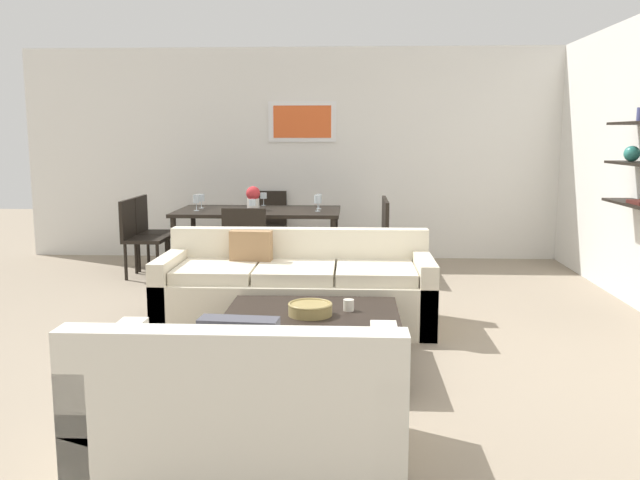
{
  "coord_description": "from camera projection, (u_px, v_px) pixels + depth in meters",
  "views": [
    {
      "loc": [
        0.37,
        -5.15,
        1.59
      ],
      "look_at": [
        0.11,
        0.2,
        0.75
      ],
      "focal_mm": 37.39,
      "sensor_mm": 36.0,
      "label": 1
    }
  ],
  "objects": [
    {
      "name": "wine_glass_head",
      "position": [
        264.0,
        196.0,
        8.05
      ],
      "size": [
        0.08,
        0.08,
        0.16
      ],
      "color": "silver",
      "rests_on": "dining_table"
    },
    {
      "name": "candle_jar",
      "position": [
        349.0,
        305.0,
        4.65
      ],
      "size": [
        0.08,
        0.08,
        0.08
      ],
      "primitive_type": "cylinder",
      "color": "silver",
      "rests_on": "coffee_table"
    },
    {
      "name": "wine_glass_left_near",
      "position": [
        196.0,
        200.0,
        7.51
      ],
      "size": [
        0.07,
        0.07,
        0.18
      ],
      "color": "silver",
      "rests_on": "dining_table"
    },
    {
      "name": "wine_glass_right_far",
      "position": [
        319.0,
        199.0,
        7.7
      ],
      "size": [
        0.06,
        0.06,
        0.17
      ],
      "color": "silver",
      "rests_on": "dining_table"
    },
    {
      "name": "back_wall_unit",
      "position": [
        347.0,
        154.0,
        8.6
      ],
      "size": [
        8.4,
        0.09,
        2.7
      ],
      "color": "silver",
      "rests_on": "ground"
    },
    {
      "name": "sofa_beige",
      "position": [
        296.0,
        291.0,
        5.64
      ],
      "size": [
        2.27,
        0.9,
        0.78
      ],
      "color": "beige",
      "rests_on": "ground"
    },
    {
      "name": "decorative_bowl",
      "position": [
        310.0,
        308.0,
        4.54
      ],
      "size": [
        0.31,
        0.31,
        0.09
      ],
      "color": "#99844C",
      "rests_on": "coffee_table"
    },
    {
      "name": "wine_glass_foot",
      "position": [
        252.0,
        203.0,
        7.16
      ],
      "size": [
        0.07,
        0.07,
        0.17
      ],
      "color": "silver",
      "rests_on": "dining_table"
    },
    {
      "name": "wine_glass_right_near",
      "position": [
        318.0,
        200.0,
        7.45
      ],
      "size": [
        0.08,
        0.08,
        0.18
      ],
      "color": "silver",
      "rests_on": "dining_table"
    },
    {
      "name": "dining_table",
      "position": [
        259.0,
        215.0,
        7.63
      ],
      "size": [
        1.86,
        1.03,
        0.75
      ],
      "color": "black",
      "rests_on": "ground"
    },
    {
      "name": "dining_chair_foot",
      "position": [
        246.0,
        244.0,
        6.75
      ],
      "size": [
        0.44,
        0.44,
        0.88
      ],
      "color": "black",
      "rests_on": "ground"
    },
    {
      "name": "dining_chair_right_near",
      "position": [
        376.0,
        235.0,
        7.37
      ],
      "size": [
        0.44,
        0.44,
        0.88
      ],
      "color": "black",
      "rests_on": "ground"
    },
    {
      "name": "ground_plane",
      "position": [
        305.0,
        336.0,
        5.35
      ],
      "size": [
        18.0,
        18.0,
        0.0
      ],
      "primitive_type": "plane",
      "color": "gray"
    },
    {
      "name": "loveseat_white",
      "position": [
        245.0,
        407.0,
        3.22
      ],
      "size": [
        1.5,
        0.9,
        0.78
      ],
      "color": "silver",
      "rests_on": "ground"
    },
    {
      "name": "dining_chair_left_far",
      "position": [
        150.0,
        227.0,
        7.95
      ],
      "size": [
        0.44,
        0.44,
        0.88
      ],
      "color": "black",
      "rests_on": "ground"
    },
    {
      "name": "dining_chair_left_near",
      "position": [
        138.0,
        233.0,
        7.5
      ],
      "size": [
        0.44,
        0.44,
        0.88
      ],
      "color": "black",
      "rests_on": "ground"
    },
    {
      "name": "wine_glass_left_far",
      "position": [
        201.0,
        198.0,
        7.76
      ],
      "size": [
        0.08,
        0.08,
        0.16
      ],
      "color": "silver",
      "rests_on": "dining_table"
    },
    {
      "name": "centerpiece_vase",
      "position": [
        253.0,
        197.0,
        7.57
      ],
      "size": [
        0.16,
        0.16,
        0.27
      ],
      "color": "silver",
      "rests_on": "dining_table"
    },
    {
      "name": "dining_chair_head",
      "position": [
        269.0,
        221.0,
        8.57
      ],
      "size": [
        0.44,
        0.44,
        0.88
      ],
      "color": "black",
      "rests_on": "ground"
    },
    {
      "name": "dining_chair_right_far",
      "position": [
        374.0,
        229.0,
        7.83
      ],
      "size": [
        0.44,
        0.44,
        0.88
      ],
      "color": "black",
      "rests_on": "ground"
    },
    {
      "name": "coffee_table",
      "position": [
        311.0,
        342.0,
        4.57
      ],
      "size": [
        1.2,
        1.09,
        0.38
      ],
      "color": "black",
      "rests_on": "ground"
    }
  ]
}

